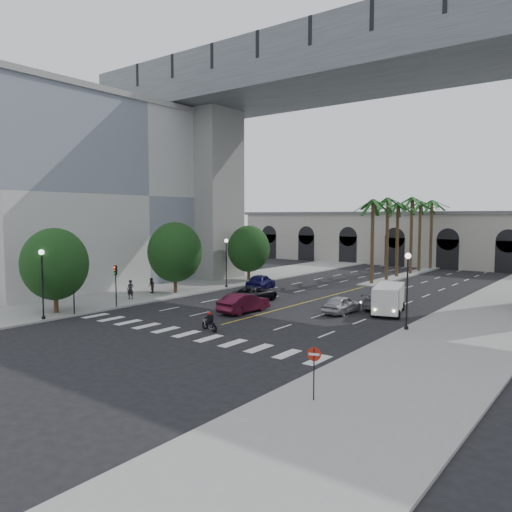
{
  "coord_description": "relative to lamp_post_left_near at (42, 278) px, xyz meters",
  "views": [
    {
      "loc": [
        23.28,
        -24.73,
        7.84
      ],
      "look_at": [
        0.14,
        6.0,
        4.72
      ],
      "focal_mm": 35.0,
      "sensor_mm": 36.0,
      "label": 1
    }
  ],
  "objects": [
    {
      "name": "ground",
      "position": [
        11.4,
        5.0,
        -3.22
      ],
      "size": [
        140.0,
        140.0,
        0.0
      ],
      "primitive_type": "plane",
      "color": "black",
      "rests_on": "ground"
    },
    {
      "name": "sidewalk_left",
      "position": [
        -3.6,
        20.0,
        -3.15
      ],
      "size": [
        8.0,
        100.0,
        0.15
      ],
      "primitive_type": "cube",
      "color": "gray",
      "rests_on": "ground"
    },
    {
      "name": "sidewalk_right",
      "position": [
        26.4,
        20.0,
        -3.15
      ],
      "size": [
        8.0,
        100.0,
        0.15
      ],
      "primitive_type": "cube",
      "color": "gray",
      "rests_on": "ground"
    },
    {
      "name": "median",
      "position": [
        11.4,
        43.0,
        -3.12
      ],
      "size": [
        2.0,
        24.0,
        0.2
      ],
      "primitive_type": "cube",
      "color": "gray",
      "rests_on": "ground"
    },
    {
      "name": "building_left",
      "position": [
        -15.6,
        17.0,
        7.09
      ],
      "size": [
        16.5,
        32.5,
        20.6
      ],
      "color": "beige",
      "rests_on": "ground"
    },
    {
      "name": "pier_building",
      "position": [
        11.4,
        60.0,
        1.04
      ],
      "size": [
        71.0,
        10.5,
        8.5
      ],
      "color": "#B6AFA3",
      "rests_on": "ground"
    },
    {
      "name": "bridge",
      "position": [
        14.82,
        27.0,
        15.29
      ],
      "size": [
        75.0,
        13.0,
        26.0
      ],
      "color": "gray",
      "rests_on": "ground"
    },
    {
      "name": "palm_a",
      "position": [
        11.4,
        33.0,
        5.88
      ],
      "size": [
        3.2,
        3.2,
        10.3
      ],
      "color": "#47331E",
      "rests_on": "ground"
    },
    {
      "name": "palm_b",
      "position": [
        11.5,
        37.0,
        6.15
      ],
      "size": [
        3.2,
        3.2,
        10.6
      ],
      "color": "#47331E",
      "rests_on": "ground"
    },
    {
      "name": "palm_c",
      "position": [
        11.2,
        41.0,
        5.69
      ],
      "size": [
        3.2,
        3.2,
        10.1
      ],
      "color": "#47331E",
      "rests_on": "ground"
    },
    {
      "name": "palm_d",
      "position": [
        11.55,
        45.0,
        6.43
      ],
      "size": [
        3.2,
        3.2,
        10.9
      ],
      "color": "#47331E",
      "rests_on": "ground"
    },
    {
      "name": "palm_e",
      "position": [
        11.3,
        49.0,
        5.97
      ],
      "size": [
        3.2,
        3.2,
        10.4
      ],
      "color": "#47331E",
      "rests_on": "ground"
    },
    {
      "name": "palm_f",
      "position": [
        11.6,
        53.0,
        6.24
      ],
      "size": [
        3.2,
        3.2,
        10.7
      ],
      "color": "#47331E",
      "rests_on": "ground"
    },
    {
      "name": "street_tree_near",
      "position": [
        -1.6,
        2.0,
        0.8
      ],
      "size": [
        5.2,
        5.2,
        6.89
      ],
      "color": "#382616",
      "rests_on": "ground"
    },
    {
      "name": "street_tree_mid",
      "position": [
        -1.6,
        15.0,
        0.99
      ],
      "size": [
        5.44,
        5.44,
        7.21
      ],
      "color": "#382616",
      "rests_on": "ground"
    },
    {
      "name": "street_tree_far",
      "position": [
        -1.6,
        27.0,
        0.68
      ],
      "size": [
        5.04,
        5.04,
        6.68
      ],
      "color": "#382616",
      "rests_on": "ground"
    },
    {
      "name": "lamp_post_left_near",
      "position": [
        0.0,
        0.0,
        0.0
      ],
      "size": [
        0.4,
        0.4,
        5.35
      ],
      "color": "black",
      "rests_on": "ground"
    },
    {
      "name": "lamp_post_left_far",
      "position": [
        0.0,
        21.0,
        0.0
      ],
      "size": [
        0.4,
        0.4,
        5.35
      ],
      "color": "black",
      "rests_on": "ground"
    },
    {
      "name": "lamp_post_right",
      "position": [
        22.8,
        13.0,
        0.0
      ],
      "size": [
        0.4,
        0.4,
        5.35
      ],
      "color": "black",
      "rests_on": "ground"
    },
    {
      "name": "traffic_signal_near",
      "position": [
        0.1,
        2.5,
        -0.71
      ],
      "size": [
        0.25,
        0.18,
        3.65
      ],
      "color": "black",
      "rests_on": "ground"
    },
    {
      "name": "traffic_signal_far",
      "position": [
        0.1,
        6.5,
        -0.71
      ],
      "size": [
        0.25,
        0.18,
        3.65
      ],
      "color": "black",
      "rests_on": "ground"
    },
    {
      "name": "motorcycle_rider",
      "position": [
        12.07,
        5.07,
        -2.63
      ],
      "size": [
        1.77,
        0.67,
        1.31
      ],
      "rotation": [
        0.0,
        0.0,
        -0.29
      ],
      "color": "black",
      "rests_on": "ground"
    },
    {
      "name": "car_a",
      "position": [
        16.34,
        16.08,
        -2.5
      ],
      "size": [
        1.78,
        4.25,
        1.44
      ],
      "primitive_type": "imported",
      "rotation": [
        0.0,
        0.0,
        3.12
      ],
      "color": "#A3A2A7",
      "rests_on": "ground"
    },
    {
      "name": "car_b",
      "position": [
        9.9,
        11.55,
        -2.42
      ],
      "size": [
        1.9,
        4.92,
        1.6
      ],
      "primitive_type": "imported",
      "rotation": [
        0.0,
        0.0,
        3.1
      ],
      "color": "#450D20",
      "rests_on": "ground"
    },
    {
      "name": "car_c",
      "position": [
        7.44,
        16.25,
        -2.52
      ],
      "size": [
        2.35,
        5.04,
        1.4
      ],
      "primitive_type": "imported",
      "rotation": [
        0.0,
        0.0,
        3.15
      ],
      "color": "black",
      "rests_on": "ground"
    },
    {
      "name": "car_d",
      "position": [
        18.24,
        20.01,
        -2.47
      ],
      "size": [
        2.11,
        5.17,
        1.5
      ],
      "primitive_type": "imported",
      "rotation": [
        0.0,
        0.0,
        3.14
      ],
      "color": "slate",
      "rests_on": "ground"
    },
    {
      "name": "car_e",
      "position": [
        3.48,
        22.54,
        -2.39
      ],
      "size": [
        3.2,
        5.22,
        1.66
      ],
      "primitive_type": "imported",
      "rotation": [
        0.0,
        0.0,
        3.41
      ],
      "color": "#120F48",
      "rests_on": "ground"
    },
    {
      "name": "cargo_van",
      "position": [
        19.43,
        18.16,
        -1.96
      ],
      "size": [
        3.34,
        5.67,
        2.27
      ],
      "rotation": [
        0.0,
        0.0,
        0.27
      ],
      "color": "silver",
      "rests_on": "ground"
    },
    {
      "name": "pedestrian_a",
      "position": [
        -2.03,
        9.73,
        -2.18
      ],
      "size": [
        0.76,
        0.65,
        1.78
      ],
      "primitive_type": "imported",
      "rotation": [
        0.0,
        0.0,
        0.41
      ],
      "color": "black",
      "rests_on": "sidewalk_left"
    },
    {
      "name": "pedestrian_b",
      "position": [
        -3.08,
        13.16,
        -2.3
      ],
      "size": [
        0.92,
        0.84,
        1.54
      ],
      "primitive_type": "imported",
      "rotation": [
        0.0,
        0.0,
        -0.42
      ],
      "color": "black",
      "rests_on": "sidewalk_left"
    },
    {
      "name": "do_not_enter_sign",
      "position": [
        24.4,
        -2.07,
        -1.48
      ],
      "size": [
        0.56,
        0.22,
        2.39
      ],
      "rotation": [
        0.0,
        0.0,
        0.34
      ],
      "color": "black",
      "rests_on": "ground"
    }
  ]
}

